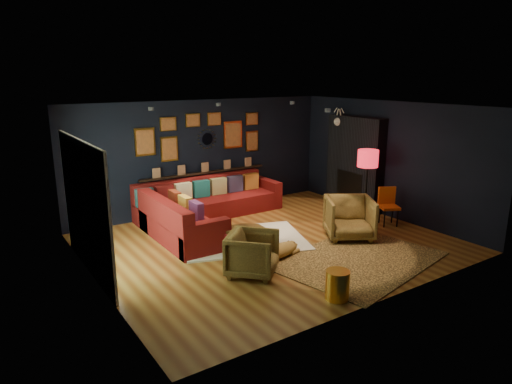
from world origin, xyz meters
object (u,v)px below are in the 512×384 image
floor_lamp (368,162)px  dog (281,248)px  sectional (199,210)px  pouf (229,239)px  armchair_right (350,216)px  orange_chair (388,203)px  coffee_table (245,232)px  gold_stool (337,285)px  armchair_left (253,252)px

floor_lamp → dog: floor_lamp is taller
sectional → pouf: bearing=-96.7°
armchair_right → orange_chair: bearing=38.9°
coffee_table → orange_chair: orange_chair is taller
coffee_table → gold_stool: gold_stool is taller
gold_stool → dog: (0.26, 1.69, -0.04)m
armchair_left → armchair_right: size_ratio=0.86×
coffee_table → floor_lamp: 3.26m
gold_stool → floor_lamp: floor_lamp is taller
coffee_table → orange_chair: bearing=-7.3°
orange_chair → gold_stool: bearing=-122.7°
coffee_table → floor_lamp: size_ratio=0.59×
armchair_right → orange_chair: armchair_right is taller
coffee_table → armchair_left: size_ratio=1.22×
floor_lamp → dog: bearing=-167.6°
sectional → armchair_left: size_ratio=4.38×
armchair_left → armchair_right: armchair_right is taller
pouf → armchair_left: size_ratio=0.66×
gold_stool → armchair_right: bearing=41.5°
orange_chair → dog: bearing=-148.8°
armchair_right → sectional: bearing=162.4°
coffee_table → pouf: bearing=134.6°
pouf → armchair_left: armchair_left is taller
armchair_left → gold_stool: size_ratio=1.79×
orange_chair → coffee_table: bearing=-160.2°
pouf → floor_lamp: floor_lamp is taller
coffee_table → floor_lamp: bearing=-0.8°
gold_stool → armchair_left: bearing=111.9°
sectional → coffee_table: 1.82m
armchair_right → armchair_left: bearing=-140.3°
armchair_left → floor_lamp: 3.79m
pouf → sectional: bearing=83.3°
sectional → armchair_right: armchair_right is taller
sectional → gold_stool: (0.11, -4.16, -0.11)m
sectional → dog: 2.50m
armchair_left → dog: bearing=-22.6°
coffee_table → pouf: (-0.20, 0.21, -0.15)m
gold_stool → orange_chair: (3.28, 1.91, 0.26)m
sectional → orange_chair: (3.39, -2.25, 0.15)m
coffee_table → floor_lamp: floor_lamp is taller
coffee_table → armchair_right: bearing=-16.2°
coffee_table → gold_stool: 2.35m
pouf → dog: (0.56, -0.86, -0.02)m
pouf → gold_stool: 2.57m
pouf → armchair_right: armchair_right is taller
armchair_left → gold_stool: 1.50m
coffee_table → gold_stool: (0.10, -2.34, -0.13)m
pouf → armchair_right: size_ratio=0.57×
pouf → armchair_right: bearing=-19.6°
armchair_left → orange_chair: bearing=-35.7°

